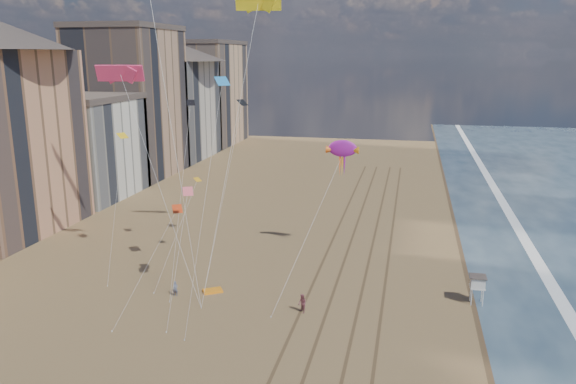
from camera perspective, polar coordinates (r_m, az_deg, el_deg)
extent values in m
plane|color=#42301E|center=(73.89, 20.38, -5.56)|extent=(260.00, 260.00, 0.00)
plane|color=white|center=(74.63, 23.59, -5.67)|extent=(260.00, 260.00, 0.00)
cube|color=brown|center=(64.35, 3.35, -7.54)|extent=(0.28, 120.00, 0.01)
cube|color=brown|center=(64.05, 5.49, -7.68)|extent=(0.28, 120.00, 0.01)
cube|color=brown|center=(63.81, 8.01, -7.84)|extent=(0.28, 120.00, 0.01)
cube|color=brown|center=(63.71, 10.00, -7.96)|extent=(0.28, 120.00, 0.01)
cube|color=silver|center=(99.91, -19.86, 4.11)|extent=(14.00, 18.00, 16.00)
cube|color=#473D38|center=(98.96, -20.26, 8.96)|extent=(14.28, 18.36, 1.00)
cube|color=tan|center=(115.16, -15.77, 8.60)|extent=(16.00, 20.00, 28.00)
cube|color=#473D38|center=(114.89, -16.26, 15.81)|extent=(16.32, 20.40, 1.00)
cube|color=#BCB2A3|center=(133.12, -11.44, 8.18)|extent=(15.00, 22.00, 22.00)
cone|color=#473D38|center=(132.55, -11.72, 13.86)|extent=(34.22, 34.22, 4.40)
cube|color=tan|center=(153.46, -8.32, 9.76)|extent=(16.00, 24.00, 26.00)
cube|color=#473D38|center=(153.14, -8.50, 14.81)|extent=(16.32, 24.48, 1.00)
cylinder|color=silver|center=(57.32, 18.13, -10.16)|extent=(0.10, 0.10, 1.56)
cylinder|color=silver|center=(57.45, 19.18, -10.19)|extent=(0.10, 0.10, 1.56)
cylinder|color=silver|center=(58.28, 18.03, -9.75)|extent=(0.10, 0.10, 1.56)
cylinder|color=silver|center=(58.40, 19.06, -9.78)|extent=(0.10, 0.10, 1.56)
cube|color=silver|center=(57.51, 18.67, -9.14)|extent=(1.39, 1.39, 0.10)
cube|color=silver|center=(57.32, 18.71, -8.65)|extent=(1.30, 1.30, 0.96)
cube|color=#473D38|center=(57.11, 18.75, -8.13)|extent=(1.56, 1.56, 0.09)
cube|color=orange|center=(58.20, -7.68, -9.92)|extent=(2.27, 2.05, 0.22)
ellipsoid|color=#9D189D|center=(64.57, 5.56, 4.43)|extent=(3.83, 0.72, 2.28)
cone|color=#E05915|center=(64.77, 4.35, 4.33)|extent=(1.03, 0.86, 0.86)
cone|color=#FDA11A|center=(64.45, 6.77, 4.23)|extent=(1.03, 0.86, 0.86)
cylinder|color=silver|center=(57.92, 2.31, -3.64)|extent=(0.03, 0.03, 21.82)
imported|color=slate|center=(57.64, -11.38, -9.61)|extent=(0.60, 0.43, 1.52)
imported|color=brown|center=(53.09, 1.45, -11.26)|extent=(1.09, 1.11, 1.81)
cube|color=yellow|center=(63.99, -3.03, 18.68)|extent=(5.00, 1.66, 1.70)
cube|color=#DD3162|center=(61.90, -16.70, 11.49)|extent=(5.00, 1.66, 1.71)
plane|color=red|center=(57.50, -11.18, -1.68)|extent=(1.64, 1.58, 0.64)
plane|color=#F55F6C|center=(54.02, -10.13, 0.07)|extent=(1.59, 1.51, 0.64)
plane|color=gold|center=(64.47, -9.18, 1.27)|extent=(1.20, 1.21, 0.35)
plane|color=black|center=(62.53, -9.87, 8.93)|extent=(1.46, 1.39, 0.54)
plane|color=#2681CB|center=(52.30, -6.70, 11.14)|extent=(1.97, 1.93, 0.76)
plane|color=yellow|center=(64.53, -16.47, 5.52)|extent=(1.67, 1.69, 0.50)
plane|color=black|center=(64.03, -4.66, 9.06)|extent=(1.59, 1.63, 0.63)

